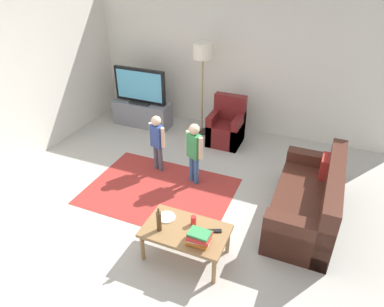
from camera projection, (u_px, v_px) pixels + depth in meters
The scene contains 16 objects.
ground at pixel (176, 213), 4.98m from camera, with size 7.80×7.80×0.00m, color #B2ADA3.
wall_back at pixel (241, 62), 6.64m from camera, with size 6.00×0.12×2.70m, color silver.
area_rug at pixel (159, 191), 5.40m from camera, with size 2.20×1.60×0.01m, color #9E2D28.
tv_stand at pixel (143, 114), 7.27m from camera, with size 1.20×0.44×0.50m.
tv at pixel (140, 86), 6.94m from camera, with size 1.10×0.28×0.71m.
couch at pixel (311, 203), 4.71m from camera, with size 0.80×1.80×0.86m.
armchair at pixel (227, 128), 6.60m from camera, with size 0.60×0.60×0.90m.
floor_lamp at pixel (203, 56), 6.30m from camera, with size 0.36×0.36×1.78m.
child_near_tv at pixel (157, 138), 5.62m from camera, with size 0.32×0.18×0.99m.
child_center at pixel (194, 148), 5.30m from camera, with size 0.32×0.20×1.03m.
coffee_table at pixel (186, 233), 4.11m from camera, with size 1.00×0.60×0.42m.
book_stack at pixel (199, 237), 3.88m from camera, with size 0.28×0.24×0.15m.
bottle at pixel (159, 221), 4.01m from camera, with size 0.06×0.06×0.32m.
tv_remote at pixel (214, 231), 4.05m from camera, with size 0.17×0.05×0.02m, color black.
soda_can at pixel (194, 220), 4.13m from camera, with size 0.07×0.07×0.12m, color red.
plate at pixel (166, 217), 4.26m from camera, with size 0.22×0.22×0.02m.
Camera 1 is at (1.70, -3.43, 3.29)m, focal length 32.69 mm.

